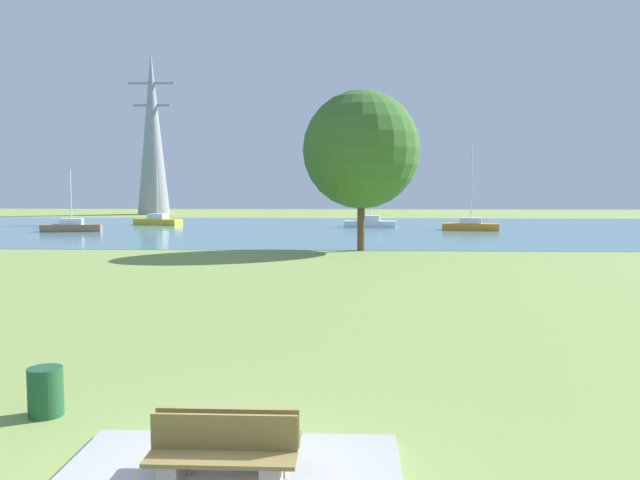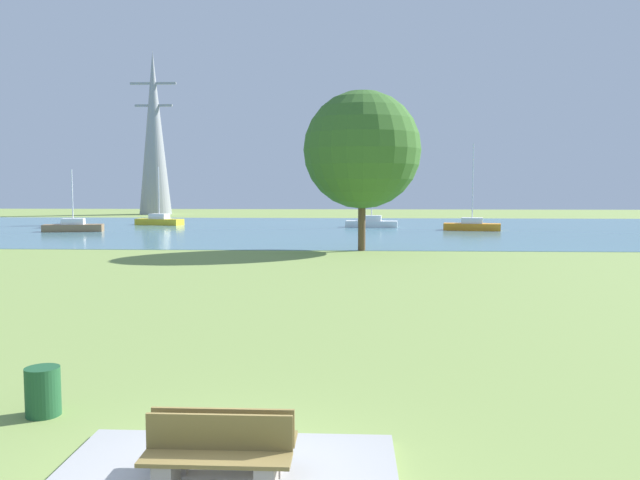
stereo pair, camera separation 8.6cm
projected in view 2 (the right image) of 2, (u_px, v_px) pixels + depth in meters
name	position (u px, v px, depth m)	size (l,w,h in m)	color
ground_plane	(317.00, 268.00, 29.84)	(160.00, 160.00, 0.00)	#7F994C
bench_facing_water	(226.00, 444.00, 8.17)	(1.80, 0.48, 0.89)	gray
bench_facing_inland	(217.00, 462.00, 7.63)	(1.80, 0.48, 0.89)	gray
litter_bin	(43.00, 391.00, 10.48)	(0.56, 0.56, 0.80)	#1E512D
water_surface	(334.00, 229.00, 57.71)	(140.00, 40.00, 0.02)	teal
sailboat_yellow	(159.00, 221.00, 63.57)	(5.03, 2.82, 5.74)	yellow
sailboat_orange	(472.00, 225.00, 55.45)	(5.01, 2.47, 7.47)	orange
sailboat_white	(371.00, 223.00, 59.76)	(4.91, 1.91, 6.74)	white
sailboat_brown	(73.00, 226.00, 53.98)	(5.01, 2.54, 5.23)	brown
tree_mid_shore	(362.00, 150.00, 37.37)	(6.89, 6.89, 9.38)	brown
electricity_pylon	(154.00, 133.00, 88.37)	(6.40, 4.40, 22.49)	gray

